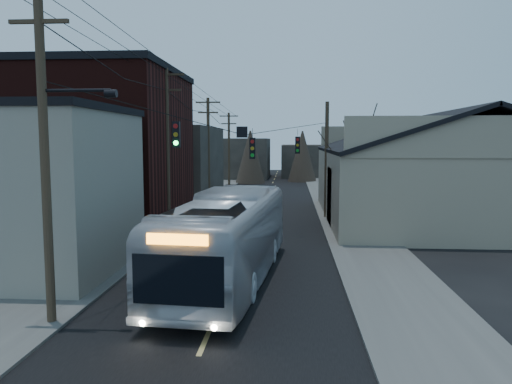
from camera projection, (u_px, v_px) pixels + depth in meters
ground at (191, 375)px, 12.24m from camera, size 160.00×160.00×0.00m
road_surface at (262, 208)px, 42.01m from camera, size 9.00×110.00×0.02m
sidewalk_left at (186, 207)px, 42.45m from camera, size 4.00×110.00×0.12m
sidewalk_right at (340, 209)px, 41.55m from camera, size 4.00×110.00×0.12m
building_clapboard at (25, 192)px, 21.43m from camera, size 8.00×8.00×7.00m
building_brick at (99, 152)px, 32.26m from camera, size 10.00×12.00×10.00m
building_left_far at (168, 163)px, 48.26m from camera, size 9.00×14.00×7.00m
warehouse at (438, 183)px, 35.87m from camera, size 16.16×20.60×7.73m
building_far_left at (236, 158)px, 76.84m from camera, size 10.00×12.00×6.00m
building_far_right at (319, 160)px, 80.95m from camera, size 12.00×14.00×5.00m
bare_tree at (356, 174)px, 31.26m from camera, size 0.40×0.40×7.20m
utility_lines at (214, 151)px, 35.90m from camera, size 11.24×45.28×10.50m
bus at (228, 238)px, 20.11m from camera, size 4.23×13.22×3.62m
parked_car at (226, 201)px, 41.96m from camera, size 1.56×4.11×1.34m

